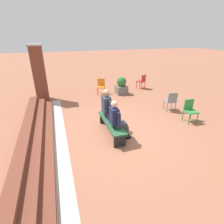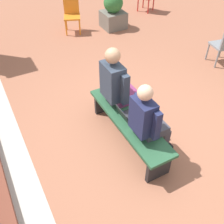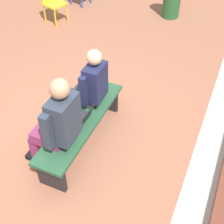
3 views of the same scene
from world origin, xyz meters
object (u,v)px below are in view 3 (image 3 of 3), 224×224
object	(u,v)px
person_adult	(57,123)
laptop	(81,118)
bench	(82,125)
person_student	(89,87)
plastic_chair_far_left	(52,0)

from	to	relation	value
person_adult	laptop	world-z (taller)	person_adult
bench	laptop	world-z (taller)	laptop
person_adult	laptop	distance (m)	0.50
person_adult	laptop	size ratio (longest dim) A/B	4.43
person_student	laptop	xyz separation A→B (m)	(0.39, 0.08, -0.20)
plastic_chair_far_left	bench	bearing A→B (deg)	37.45
person_student	plastic_chair_far_left	xyz separation A→B (m)	(-2.72, -2.31, -0.22)
bench	person_adult	world-z (taller)	person_adult
laptop	plastic_chair_far_left	distance (m)	3.92
bench	laptop	distance (m)	0.15
person_student	person_adult	xyz separation A→B (m)	(0.82, -0.01, 0.04)
person_student	plastic_chair_far_left	size ratio (longest dim) A/B	1.56
bench	laptop	bearing A→B (deg)	39.67
person_student	bench	bearing A→B (deg)	9.78
bench	plastic_chair_far_left	size ratio (longest dim) A/B	2.14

